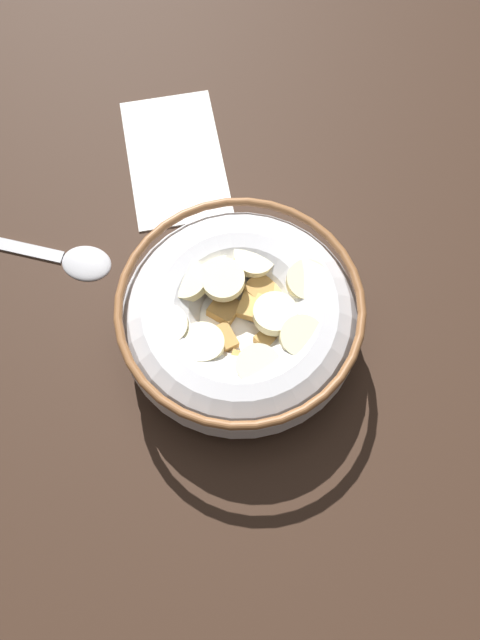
% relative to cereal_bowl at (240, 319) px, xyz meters
% --- Properties ---
extents(ground_plane, '(1.09, 1.09, 0.02)m').
position_rel_cereal_bowl_xyz_m(ground_plane, '(0.00, -0.00, -0.04)').
color(ground_plane, '#332116').
extents(cereal_bowl, '(0.17, 0.17, 0.06)m').
position_rel_cereal_bowl_xyz_m(cereal_bowl, '(0.00, 0.00, 0.00)').
color(cereal_bowl, silver).
rests_on(cereal_bowl, ground_plane).
extents(spoon, '(0.11, 0.12, 0.01)m').
position_rel_cereal_bowl_xyz_m(spoon, '(0.12, 0.09, -0.03)').
color(spoon, '#B7B7BC').
rests_on(spoon, ground_plane).
extents(folded_napkin, '(0.15, 0.11, 0.00)m').
position_rel_cereal_bowl_xyz_m(folded_napkin, '(0.16, -0.03, -0.03)').
color(folded_napkin, white).
rests_on(folded_napkin, ground_plane).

